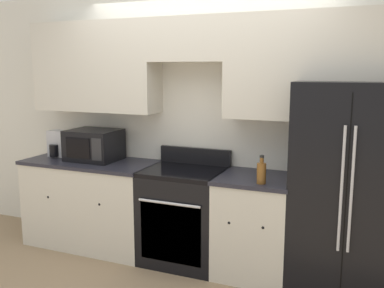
# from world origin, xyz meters

# --- Properties ---
(ground_plane) EXTENTS (12.00, 12.00, 0.00)m
(ground_plane) POSITION_xyz_m (0.00, 0.00, 0.00)
(ground_plane) COLOR #937A5B
(wall_back) EXTENTS (8.00, 0.39, 2.60)m
(wall_back) POSITION_xyz_m (0.00, 0.58, 1.55)
(wall_back) COLOR silver
(wall_back) RESTS_ON ground_plane
(lower_cabinets_left) EXTENTS (1.38, 0.64, 0.90)m
(lower_cabinets_left) POSITION_xyz_m (-1.13, 0.31, 0.45)
(lower_cabinets_left) COLOR beige
(lower_cabinets_left) RESTS_ON ground_plane
(lower_cabinets_right) EXTENTS (0.66, 0.64, 0.90)m
(lower_cabinets_right) POSITION_xyz_m (0.61, 0.31, 0.45)
(lower_cabinets_right) COLOR beige
(lower_cabinets_right) RESTS_ON ground_plane
(oven_range) EXTENTS (0.74, 0.65, 1.06)m
(oven_range) POSITION_xyz_m (-0.08, 0.31, 0.46)
(oven_range) COLOR black
(oven_range) RESTS_ON ground_plane
(refrigerator) EXTENTS (0.88, 0.77, 1.74)m
(refrigerator) POSITION_xyz_m (1.37, 0.37, 0.87)
(refrigerator) COLOR black
(refrigerator) RESTS_ON ground_plane
(microwave) EXTENTS (0.51, 0.42, 0.31)m
(microwave) POSITION_xyz_m (-1.12, 0.36, 1.06)
(microwave) COLOR black
(microwave) RESTS_ON lower_cabinets_left
(bottle) EXTENTS (0.08, 0.08, 0.24)m
(bottle) POSITION_xyz_m (0.70, 0.11, 1.00)
(bottle) COLOR brown
(bottle) RESTS_ON lower_cabinets_right
(coffee_maker) EXTENTS (0.21, 0.20, 0.28)m
(coffee_maker) POSITION_xyz_m (-1.57, 0.36, 1.04)
(coffee_maker) COLOR #B7B7BC
(coffee_maker) RESTS_ON lower_cabinets_left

